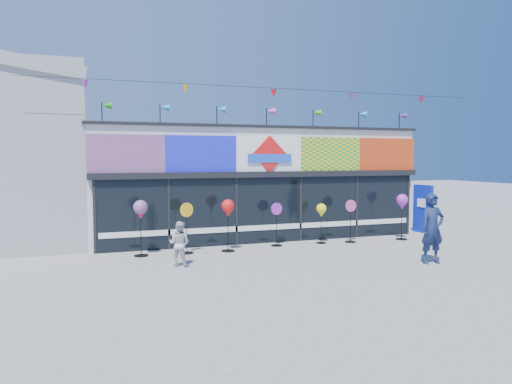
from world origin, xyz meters
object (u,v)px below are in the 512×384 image
spinner_5 (351,220)px  child (179,244)px  spinner_2 (228,210)px  spinner_4 (321,211)px  blue_sign (423,209)px  adult_man (433,229)px  spinner_0 (141,211)px  spinner_3 (277,223)px  spinner_6 (402,203)px  spinner_1 (187,227)px

spinner_5 → child: spinner_5 is taller
spinner_2 → spinner_4: bearing=5.1°
spinner_2 → child: size_ratio=1.34×
blue_sign → adult_man: (-3.50, -4.81, 0.03)m
spinner_0 → spinner_2: size_ratio=1.03×
spinner_3 → spinner_6: 4.81m
spinner_0 → spinner_3: spinner_0 is taller
blue_sign → spinner_0: blue_sign is taller
spinner_5 → adult_man: adult_man is taller
spinner_1 → spinner_3: spinner_1 is taller
spinner_1 → spinner_6: 7.90m
spinner_6 → blue_sign: bearing=31.6°
blue_sign → spinner_6: (-1.81, -1.11, 0.38)m
spinner_4 → child: bearing=-160.5°
blue_sign → spinner_0: size_ratio=1.11×
spinner_3 → spinner_5: bearing=-4.6°
spinner_4 → spinner_5: 1.13m
spinner_1 → spinner_6: bearing=-0.6°
blue_sign → spinner_4: 5.00m
spinner_3 → spinner_4: (1.65, -0.07, 0.34)m
spinner_4 → spinner_3: bearing=177.7°
child → spinner_1: bearing=-74.8°
spinner_6 → adult_man: 4.08m
spinner_0 → spinner_1: bearing=-2.5°
spinner_2 → spinner_4: spinner_2 is taller
spinner_5 → child: 6.65m
spinner_0 → spinner_3: bearing=2.8°
adult_man → spinner_6: bearing=66.8°
spinner_1 → spinner_5: (5.85, 0.06, -0.04)m
spinner_4 → blue_sign: bearing=9.5°
spinner_1 → spinner_3: 3.14m
spinner_2 → adult_man: adult_man is taller
spinner_4 → spinner_5: size_ratio=0.93×
spinner_1 → adult_man: adult_man is taller
spinner_4 → child: spinner_4 is taller
spinner_0 → spinner_6: 9.28m
spinner_1 → child: (-0.57, -1.68, -0.22)m
spinner_1 → child: bearing=-108.8°
spinner_3 → spinner_4: bearing=-2.3°
blue_sign → spinner_5: (-3.85, -0.98, -0.16)m
spinner_4 → adult_man: adult_man is taller
spinner_3 → adult_man: bearing=-52.8°
spinner_1 → child: spinner_1 is taller
blue_sign → spinner_3: blue_sign is taller
blue_sign → adult_man: bearing=-131.3°
blue_sign → spinner_5: bearing=-171.1°
spinner_3 → adult_man: size_ratio=0.74×
spinner_5 → child: bearing=-164.8°
spinner_6 → adult_man: bearing=-114.6°
spinner_4 → adult_man: bearing=-70.3°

